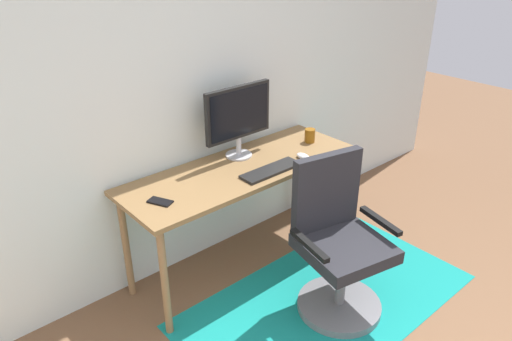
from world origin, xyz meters
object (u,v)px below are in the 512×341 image
monitor (238,115)px  computer_mouse (303,156)px  desk (242,178)px  keyboard (271,170)px  office_chair (338,250)px  coffee_cup (310,136)px  cell_phone (160,202)px

monitor → computer_mouse: monitor is taller
desk → monitor: size_ratio=3.20×
keyboard → computer_mouse: (0.29, 0.00, 0.01)m
computer_mouse → office_chair: office_chair is taller
monitor → computer_mouse: size_ratio=4.90×
desk → coffee_cup: coffee_cup is taller
desk → coffee_cup: 0.64m
desk → monitor: bearing=57.6°
desk → cell_phone: 0.64m
desk → keyboard: bearing=-61.0°
desk → monitor: 0.41m
computer_mouse → coffee_cup: bearing=34.6°
keyboard → office_chair: size_ratio=0.44×
coffee_cup → office_chair: (-0.47, -0.70, -0.40)m
keyboard → cell_phone: (-0.73, 0.13, -0.00)m
coffee_cup → office_chair: bearing=-124.1°
desk → office_chair: (0.16, -0.70, -0.27)m
desk → computer_mouse: 0.43m
coffee_cup → desk: bearing=179.6°
computer_mouse → desk: bearing=156.3°
computer_mouse → coffee_cup: 0.29m
office_chair → desk: bearing=114.8°
computer_mouse → cell_phone: (-1.02, 0.12, -0.01)m
coffee_cup → cell_phone: bearing=-178.1°
coffee_cup → monitor: bearing=164.4°
desk → coffee_cup: bearing=-0.4°
computer_mouse → office_chair: size_ratio=0.11×
desk → coffee_cup: size_ratio=16.66×
coffee_cup → cell_phone: size_ratio=0.70×
desk → office_chair: office_chair is taller
coffee_cup → keyboard: bearing=-162.5°
desk → keyboard: (0.10, -0.17, 0.09)m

